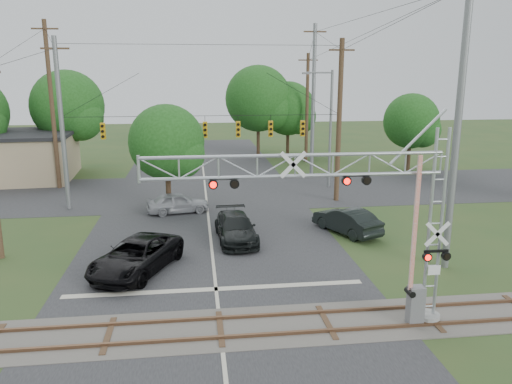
{
  "coord_description": "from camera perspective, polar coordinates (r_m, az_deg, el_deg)",
  "views": [
    {
      "loc": [
        -0.73,
        -14.63,
        9.18
      ],
      "look_at": [
        2.0,
        7.5,
        3.83
      ],
      "focal_mm": 35.0,
      "sensor_mm": 36.0,
      "label": 1
    }
  ],
  "objects": [
    {
      "name": "crossing_gantry",
      "position": [
        17.75,
        10.81,
        -1.92
      ],
      "size": [
        10.95,
        0.94,
        7.33
      ],
      "color": "gray",
      "rests_on": "ground"
    },
    {
      "name": "road_cross",
      "position": [
        39.71,
        -5.79,
        0.06
      ],
      "size": [
        90.0,
        12.0,
        0.02
      ],
      "primitive_type": "cube",
      "color": "#272729",
      "rests_on": "ground"
    },
    {
      "name": "railroad_track",
      "position": [
        18.99,
        -4.1,
        -15.34
      ],
      "size": [
        90.0,
        3.2,
        0.17
      ],
      "color": "#545049",
      "rests_on": "ground"
    },
    {
      "name": "utility_poles",
      "position": [
        36.88,
        -2.33,
        8.98
      ],
      "size": [
        24.95,
        30.03,
        13.52
      ],
      "color": "#3D241C",
      "rests_on": "ground"
    },
    {
      "name": "streetlight",
      "position": [
        40.74,
        8.27,
        7.82
      ],
      "size": [
        2.51,
        0.26,
        9.4
      ],
      "color": "slate",
      "rests_on": "ground"
    },
    {
      "name": "treeline",
      "position": [
        48.02,
        -7.91,
        9.06
      ],
      "size": [
        55.12,
        28.4,
        10.03
      ],
      "color": "#3A281A",
      "rests_on": "ground"
    },
    {
      "name": "road_main",
      "position": [
        26.29,
        -5.03,
        -6.98
      ],
      "size": [
        14.0,
        90.0,
        0.02
      ],
      "primitive_type": "cube",
      "color": "#272729",
      "rests_on": "ground"
    },
    {
      "name": "sedan_silver",
      "position": [
        33.8,
        -8.93,
        -1.21
      ],
      "size": [
        4.37,
        2.4,
        1.41
      ],
      "primitive_type": "imported",
      "rotation": [
        0.0,
        0.0,
        1.76
      ],
      "color": "#989B9F",
      "rests_on": "ground"
    },
    {
      "name": "ground",
      "position": [
        17.29,
        -3.72,
        -18.61
      ],
      "size": [
        160.0,
        160.0,
        0.0
      ],
      "primitive_type": "plane",
      "color": "#2C4720",
      "rests_on": "ground"
    },
    {
      "name": "suv_dark",
      "position": [
        29.69,
        10.32,
        -3.23
      ],
      "size": [
        3.36,
        4.83,
        1.51
      ],
      "primitive_type": "imported",
      "rotation": [
        0.0,
        0.0,
        3.57
      ],
      "color": "black",
      "rests_on": "ground"
    },
    {
      "name": "car_dark",
      "position": [
        27.94,
        -2.33,
        -4.12
      ],
      "size": [
        2.33,
        5.17,
        1.47
      ],
      "primitive_type": "imported",
      "rotation": [
        0.0,
        0.0,
        0.05
      ],
      "color": "black",
      "rests_on": "ground"
    },
    {
      "name": "traffic_signal_span",
      "position": [
        34.85,
        -4.39,
        7.66
      ],
      "size": [
        19.34,
        0.36,
        11.5
      ],
      "color": "slate",
      "rests_on": "ground"
    },
    {
      "name": "pickup_black",
      "position": [
        24.29,
        -13.53,
        -7.13
      ],
      "size": [
        4.68,
        6.21,
        1.57
      ],
      "primitive_type": "imported",
      "rotation": [
        0.0,
        0.0,
        -0.42
      ],
      "color": "black",
      "rests_on": "ground"
    }
  ]
}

